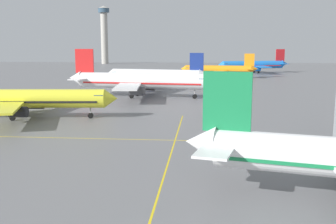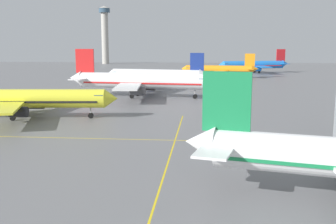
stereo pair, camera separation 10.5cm
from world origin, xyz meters
name	(u,v)px [view 2 (the right image)]	position (x,y,z in m)	size (l,w,h in m)	color
airliner_second_row	(24,99)	(-28.51, 44.97, 3.57)	(33.67, 28.90, 10.46)	yellow
airliner_third_row	(141,81)	(-12.35, 76.64, 4.20)	(39.62, 33.95, 12.31)	white
airliner_far_left_stand	(157,75)	(-11.62, 105.32, 3.74)	(35.07, 29.82, 10.95)	white
airliner_far_right_stand	(220,69)	(10.28, 144.24, 3.45)	(32.47, 27.79, 10.10)	orange
airliner_distant_taxiway	(254,65)	(28.63, 176.48, 3.99)	(36.58, 31.29, 11.67)	blue
taxiway_markings	(163,179)	(0.00, 14.29, 0.00)	(150.24, 71.68, 0.01)	yellow
control_tower	(105,31)	(-71.58, 273.33, 24.70)	(8.82, 8.82, 43.08)	#ADA89E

